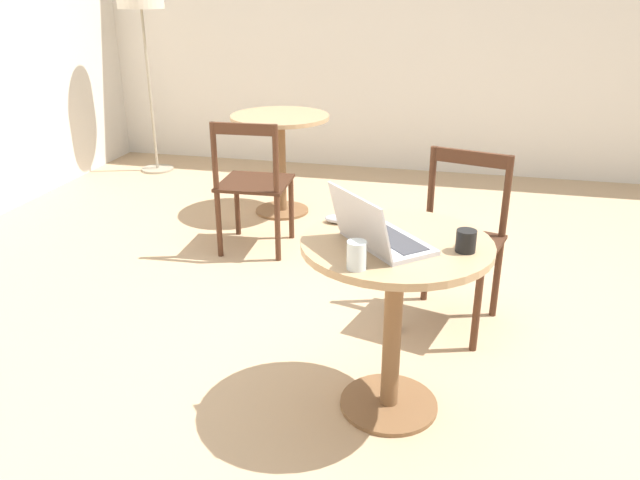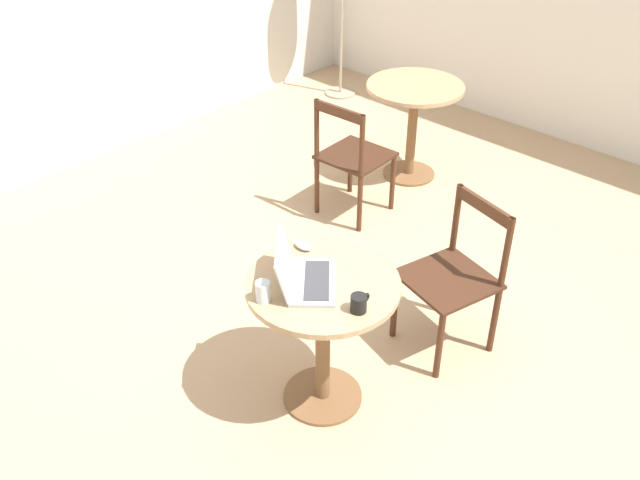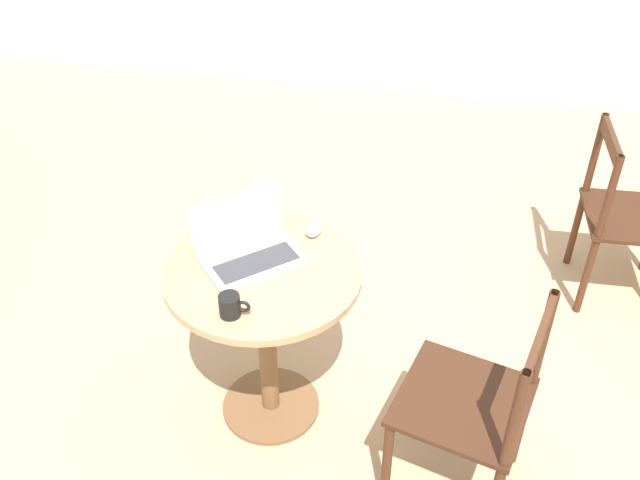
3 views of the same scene
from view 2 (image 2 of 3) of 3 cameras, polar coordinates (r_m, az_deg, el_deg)
name	(u,v)px [view 2 (image 2 of 3)]	position (r m, az deg, el deg)	size (l,w,h in m)	color
ground_plane	(374,354)	(4.04, 4.35, -9.11)	(16.00, 16.00, 0.00)	tan
cafe_table_near	(323,313)	(3.41, 0.23, -5.82)	(0.73, 0.73, 0.75)	brown
cafe_table_mid	(414,108)	(5.50, 7.51, 10.46)	(0.73, 0.73, 0.75)	brown
chair_near_right	(454,277)	(3.90, 10.69, -2.93)	(0.54, 0.54, 0.88)	#472819
chair_mid_left	(352,158)	(5.00, 2.57, 6.58)	(0.46, 0.46, 0.88)	#472819
laptop	(303,276)	(3.26, -1.34, -2.86)	(0.44, 0.43, 0.22)	#B7B7BC
mouse	(303,246)	(3.51, -1.36, -0.45)	(0.06, 0.10, 0.03)	#B7B7BC
mug	(359,303)	(3.12, 3.14, -5.07)	(0.11, 0.07, 0.08)	black
drinking_glass	(263,292)	(3.17, -4.58, -4.14)	(0.07, 0.07, 0.10)	silver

